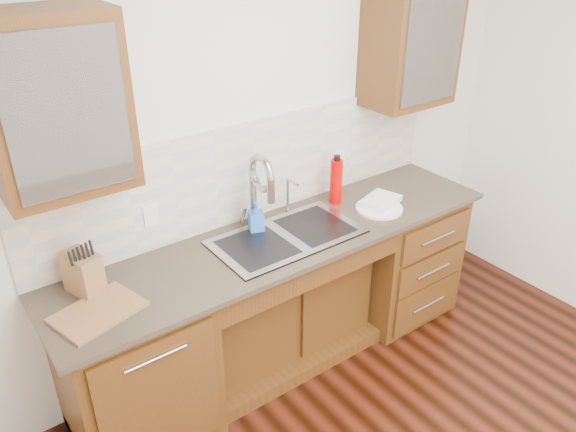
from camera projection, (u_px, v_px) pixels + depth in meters
wall_back at (247, 143)px, 3.21m from camera, size 4.00×0.10×2.70m
base_cabinet_left at (135, 368)px, 2.90m from camera, size 0.70×0.62×0.88m
base_cabinet_center at (276, 307)px, 3.50m from camera, size 1.20×0.44×0.70m
base_cabinet_right at (395, 253)px, 3.88m from camera, size 0.70×0.62×0.88m
countertop at (285, 238)px, 3.16m from camera, size 2.70×0.65×0.03m
backsplash at (253, 170)px, 3.24m from camera, size 2.70×0.02×0.59m
sink at (287, 250)px, 3.18m from camera, size 0.84×0.46×0.19m
faucet at (253, 194)px, 3.18m from camera, size 0.04×0.04×0.40m
filter_tap at (288, 194)px, 3.35m from camera, size 0.02×0.02×0.24m
upper_cabinet_left at (54, 104)px, 2.28m from camera, size 0.55×0.34×0.75m
upper_cabinet_right at (411, 42)px, 3.37m from camera, size 0.55×0.34×0.75m
outlet_left at (151, 215)px, 2.93m from camera, size 0.08×0.01×0.12m
outlet_right at (339, 159)px, 3.61m from camera, size 0.08×0.01×0.12m
soap_bottle at (256, 217)px, 3.17m from camera, size 0.10×0.10×0.18m
water_bottle at (336, 182)px, 3.46m from camera, size 0.09×0.09×0.29m
plate at (379, 208)px, 3.43m from camera, size 0.38×0.38×0.02m
dish_towel at (380, 201)px, 3.46m from camera, size 0.29×0.24×0.04m
knife_block at (83, 273)px, 2.65m from camera, size 0.17×0.21×0.21m
cutting_board at (98, 312)px, 2.54m from camera, size 0.44×0.35×0.02m
cup_left_a at (43, 120)px, 2.28m from camera, size 0.12×0.12×0.09m
cup_left_b at (79, 113)px, 2.36m from camera, size 0.12×0.12×0.10m
cup_right_a at (404, 51)px, 3.37m from camera, size 0.15×0.15×0.11m
cup_right_b at (425, 49)px, 3.47m from camera, size 0.09×0.09×0.08m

